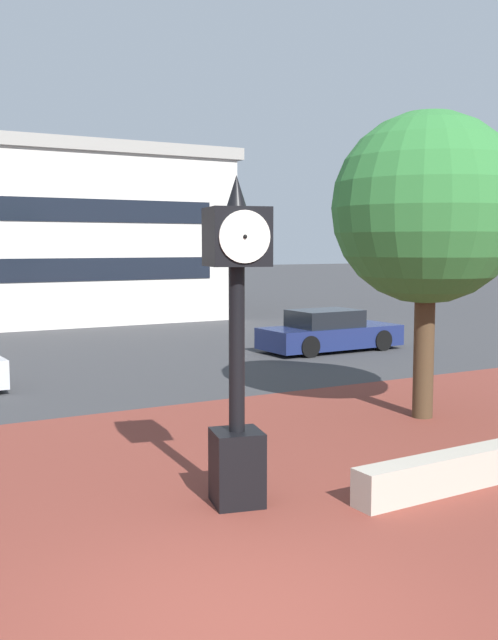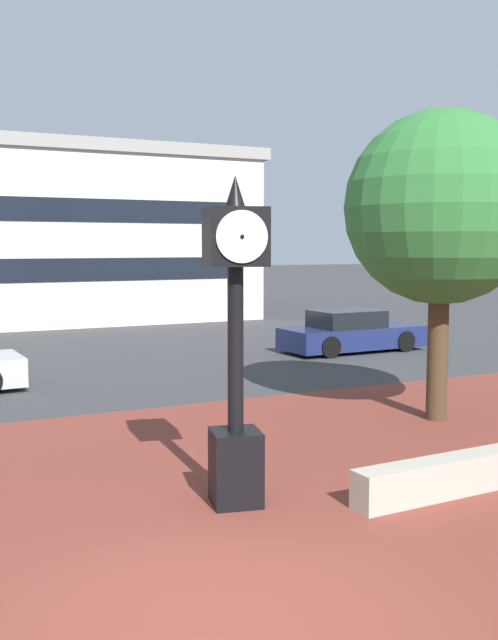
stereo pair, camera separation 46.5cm
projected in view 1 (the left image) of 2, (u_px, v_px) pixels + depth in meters
ground_plane at (239, 621)px, 6.39m from camera, size 200.00×200.00×0.00m
plaza_brick_paving at (149, 536)px, 8.23m from camera, size 44.00×12.26×0.01m
planter_wall at (453, 471)px, 9.80m from camera, size 3.21×0.51×0.50m
street_clock at (237, 343)px, 9.06m from camera, size 0.86×0.89×4.10m
plaza_tree at (431, 214)px, 13.73m from camera, size 3.81×3.54×5.71m
car_street_mid at (329, 332)px, 22.66m from camera, size 4.51×1.94×1.28m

